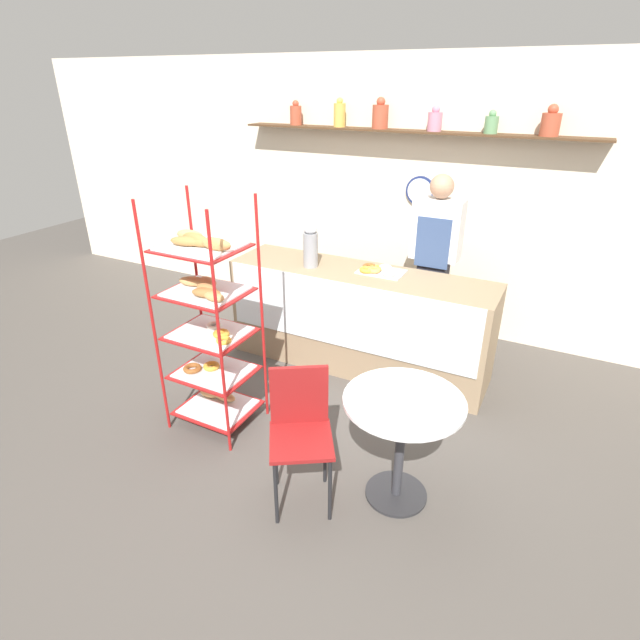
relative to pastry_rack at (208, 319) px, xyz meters
The scene contains 9 objects.
ground_plane 1.10m from the pastry_rack, 12.04° to the left, with size 14.00×14.00×0.00m, color #4C4742.
back_wall 2.61m from the pastry_rack, 75.86° to the left, with size 10.00×0.30×2.70m.
display_counter 1.51m from the pastry_rack, 64.44° to the left, with size 2.39×0.62×0.93m.
pastry_rack is the anchor object (origin of this frame).
person_worker 2.11m from the pastry_rack, 56.93° to the left, with size 0.42×0.23×1.74m.
cafe_table 1.56m from the pastry_rack, ahead, with size 0.73×0.73×0.75m.
cafe_chair 1.08m from the pastry_rack, 20.54° to the right, with size 0.52×0.52×0.90m.
coffee_carafe 1.27m from the pastry_rack, 81.99° to the left, with size 0.13×0.13×0.36m.
donut_tray_counter 1.57m from the pastry_rack, 60.67° to the left, with size 0.39×0.27×0.05m.
Camera 1 is at (1.58, -2.63, 2.46)m, focal length 28.00 mm.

